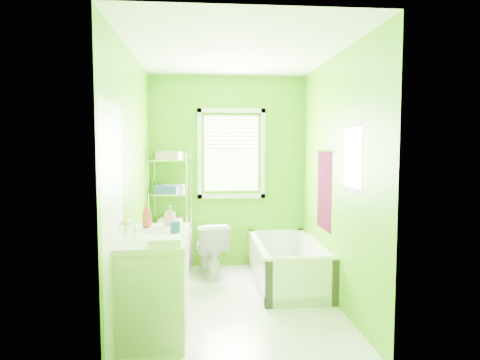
{
  "coord_description": "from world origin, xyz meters",
  "views": [
    {
      "loc": [
        -0.34,
        -4.37,
        1.66
      ],
      "look_at": [
        0.06,
        0.25,
        1.29
      ],
      "focal_mm": 32.0,
      "sensor_mm": 36.0,
      "label": 1
    }
  ],
  "objects": [
    {
      "name": "room_envelope",
      "position": [
        0.0,
        0.0,
        1.55
      ],
      "size": [
        2.14,
        2.94,
        2.62
      ],
      "color": "#4A9D07",
      "rests_on": "ground"
    },
    {
      "name": "toilet",
      "position": [
        -0.26,
        1.0,
        0.35
      ],
      "size": [
        0.51,
        0.74,
        0.7
      ],
      "primitive_type": "imported",
      "rotation": [
        0.0,
        0.0,
        3.33
      ],
      "color": "white",
      "rests_on": "ground"
    },
    {
      "name": "window",
      "position": [
        0.05,
        1.42,
        1.61
      ],
      "size": [
        0.92,
        0.05,
        1.22
      ],
      "color": "white",
      "rests_on": "ground"
    },
    {
      "name": "vanity",
      "position": [
        -0.77,
        -0.53,
        0.46
      ],
      "size": [
        0.59,
        1.15,
        1.11
      ],
      "color": "silver",
      "rests_on": "ground"
    },
    {
      "name": "ground",
      "position": [
        0.0,
        0.0,
        0.0
      ],
      "size": [
        2.9,
        2.9,
        0.0
      ],
      "primitive_type": "plane",
      "color": "silver",
      "rests_on": "ground"
    },
    {
      "name": "wire_shelf_unit",
      "position": [
        -0.75,
        1.28,
        0.96
      ],
      "size": [
        0.57,
        0.46,
        1.58
      ],
      "color": "silver",
      "rests_on": "ground"
    },
    {
      "name": "bathtub",
      "position": [
        0.67,
        0.6,
        0.17
      ],
      "size": [
        0.77,
        1.64,
        0.53
      ],
      "color": "white",
      "rests_on": "ground"
    },
    {
      "name": "door",
      "position": [
        -1.04,
        -1.0,
        1.0
      ],
      "size": [
        0.09,
        0.8,
        2.0
      ],
      "color": "white",
      "rests_on": "ground"
    },
    {
      "name": "right_wall_decor",
      "position": [
        1.04,
        -0.02,
        1.32
      ],
      "size": [
        0.04,
        1.48,
        1.17
      ],
      "color": "#41071B",
      "rests_on": "ground"
    }
  ]
}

